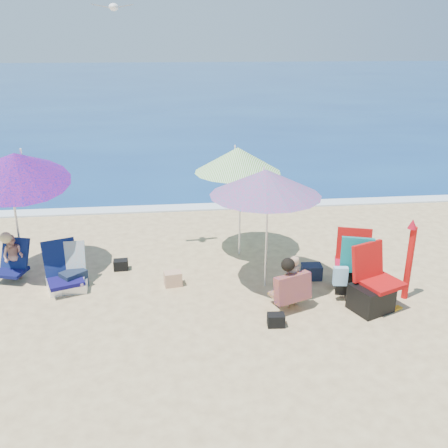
{
  "coord_description": "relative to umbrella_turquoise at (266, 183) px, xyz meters",
  "views": [
    {
      "loc": [
        -1.16,
        -6.73,
        4.05
      ],
      "look_at": [
        -0.3,
        1.0,
        1.1
      ],
      "focal_mm": 39.49,
      "sensor_mm": 36.0,
      "label": 1
    }
  ],
  "objects": [
    {
      "name": "ground",
      "position": [
        -0.36,
        -0.84,
        -1.85
      ],
      "size": [
        120.0,
        120.0,
        0.0
      ],
      "color": "#D8BC84",
      "rests_on": "ground"
    },
    {
      "name": "sea",
      "position": [
        -0.36,
        44.16,
        -1.9
      ],
      "size": [
        120.0,
        80.0,
        0.12
      ],
      "color": "navy",
      "rests_on": "ground"
    },
    {
      "name": "foam",
      "position": [
        -0.36,
        4.26,
        -1.83
      ],
      "size": [
        120.0,
        0.5,
        0.04
      ],
      "color": "white",
      "rests_on": "ground"
    },
    {
      "name": "umbrella_turquoise",
      "position": [
        0.0,
        0.0,
        0.0
      ],
      "size": [
        2.2,
        2.2,
        2.1
      ],
      "color": "silver",
      "rests_on": "ground"
    },
    {
      "name": "umbrella_striped",
      "position": [
        -0.27,
        1.4,
        0.05
      ],
      "size": [
        2.08,
        2.08,
        2.18
      ],
      "color": "white",
      "rests_on": "ground"
    },
    {
      "name": "umbrella_blue",
      "position": [
        -4.13,
        0.88,
        0.15
      ],
      "size": [
        2.33,
        2.37,
        2.45
      ],
      "color": "silver",
      "rests_on": "ground"
    },
    {
      "name": "furled_umbrella",
      "position": [
        2.25,
        -0.72,
        -1.09
      ],
      "size": [
        0.16,
        0.15,
        1.39
      ],
      "color": "red",
      "rests_on": "ground"
    },
    {
      "name": "chair_navy",
      "position": [
        -3.41,
        0.26,
        -1.64
      ],
      "size": [
        0.78,
        0.9,
        0.8
      ],
      "color": "#110D4B",
      "rests_on": "ground"
    },
    {
      "name": "chair_rainbow",
      "position": [
        -3.31,
        0.26,
        -1.65
      ],
      "size": [
        0.6,
        0.71,
        0.75
      ],
      "color": "#E14F64",
      "rests_on": "ground"
    },
    {
      "name": "camp_chair_left",
      "position": [
        1.55,
        -1.0,
        -1.54
      ],
      "size": [
        0.9,
        0.77,
        1.04
      ],
      "color": "#A90C0C",
      "rests_on": "ground"
    },
    {
      "name": "camp_chair_right",
      "position": [
        1.46,
        -0.37,
        -1.47
      ],
      "size": [
        0.85,
        0.87,
        1.06
      ],
      "color": "#B20C2B",
      "rests_on": "ground"
    },
    {
      "name": "person_center",
      "position": [
        0.3,
        -0.83,
        -1.42
      ],
      "size": [
        0.65,
        0.69,
        0.89
      ],
      "color": "tan",
      "rests_on": "ground"
    },
    {
      "name": "person_left",
      "position": [
        -4.37,
        0.75,
        -1.44
      ],
      "size": [
        0.63,
        0.7,
        0.91
      ],
      "color": "tan",
      "rests_on": "ground"
    },
    {
      "name": "bag_navy_a",
      "position": [
        -3.25,
        0.24,
        -1.7
      ],
      "size": [
        0.49,
        0.48,
        0.31
      ],
      "color": "#182335",
      "rests_on": "ground"
    },
    {
      "name": "bag_black_a",
      "position": [
        -2.51,
        0.88,
        -1.76
      ],
      "size": [
        0.27,
        0.21,
        0.19
      ],
      "color": "black",
      "rests_on": "ground"
    },
    {
      "name": "bag_tan",
      "position": [
        -1.56,
        0.14,
        -1.73
      ],
      "size": [
        0.32,
        0.26,
        0.25
      ],
      "color": "tan",
      "rests_on": "ground"
    },
    {
      "name": "bag_navy_b",
      "position": [
        0.91,
        0.14,
        -1.72
      ],
      "size": [
        0.37,
        0.29,
        0.26
      ],
      "color": "#192137",
      "rests_on": "ground"
    },
    {
      "name": "bag_black_b",
      "position": [
        -0.05,
        -1.33,
        -1.75
      ],
      "size": [
        0.27,
        0.19,
        0.2
      ],
      "color": "black",
      "rests_on": "ground"
    },
    {
      "name": "orange_item",
      "position": [
        1.95,
        -1.07,
        -1.84
      ],
      "size": [
        0.23,
        0.17,
        0.03
      ],
      "color": "orange",
      "rests_on": "ground"
    },
    {
      "name": "seagull",
      "position": [
        -2.35,
        1.38,
        2.67
      ],
      "size": [
        0.69,
        0.33,
        0.12
      ],
      "color": "white"
    }
  ]
}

